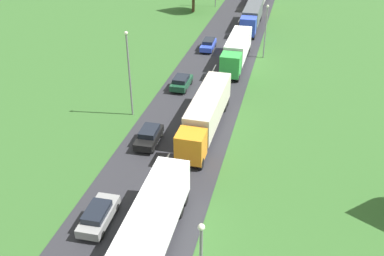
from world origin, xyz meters
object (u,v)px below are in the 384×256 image
(car_third, at_px, (149,136))
(lamppost_second, at_px, (129,71))
(truck_third, at_px, (237,50))
(truck_fourth, at_px, (252,16))
(car_second, at_px, (98,215))
(car_fourth, at_px, (181,82))
(lamppost_third, at_px, (266,29))
(car_fifth, at_px, (208,44))
(truck_lead, at_px, (145,239))
(truck_second, at_px, (206,112))

(car_third, height_order, lamppost_second, lamppost_second)
(truck_third, bearing_deg, truck_fourth, 90.02)
(truck_fourth, height_order, car_second, truck_fourth)
(truck_fourth, height_order, car_fourth, truck_fourth)
(truck_fourth, xyz_separation_m, lamppost_third, (3.35, -13.11, 2.09))
(car_fifth, relative_size, lamppost_second, 0.50)
(truck_lead, xyz_separation_m, car_fifth, (-4.45, 40.17, -1.28))
(car_fifth, bearing_deg, truck_lead, -83.68)
(car_third, bearing_deg, lamppost_second, 125.75)
(truck_lead, bearing_deg, car_second, 150.70)
(truck_fourth, xyz_separation_m, car_fourth, (-5.20, -25.77, -1.22))
(car_second, bearing_deg, car_fifth, 89.82)
(car_second, distance_m, car_fourth, 23.76)
(car_third, bearing_deg, truck_third, 77.13)
(truck_lead, distance_m, car_fifth, 40.43)
(truck_third, xyz_separation_m, car_fourth, (-5.20, -9.17, -1.23))
(car_second, distance_m, car_fifth, 37.61)
(car_third, relative_size, car_fifth, 0.92)
(truck_fourth, bearing_deg, lamppost_second, -104.47)
(truck_lead, relative_size, car_third, 3.37)
(car_second, height_order, lamppost_third, lamppost_third)
(truck_second, height_order, car_fifth, truck_second)
(lamppost_second, bearing_deg, truck_fourth, 75.53)
(truck_third, height_order, car_third, truck_third)
(truck_lead, distance_m, lamppost_second, 20.71)
(car_fourth, bearing_deg, car_second, -89.47)
(car_second, height_order, car_fifth, car_second)
(car_fourth, bearing_deg, truck_second, -60.82)
(truck_fourth, relative_size, lamppost_second, 1.38)
(truck_second, xyz_separation_m, lamppost_second, (-8.35, 1.34, 2.98))
(car_third, xyz_separation_m, lamppost_third, (8.31, 25.23, 3.32))
(truck_third, distance_m, car_fifth, 6.86)
(car_third, bearing_deg, truck_lead, -71.70)
(car_fourth, bearing_deg, lamppost_third, 55.99)
(truck_second, xyz_separation_m, car_third, (-4.72, -3.70, -1.25))
(car_third, height_order, lamppost_third, lamppost_third)
(truck_lead, height_order, lamppost_third, lamppost_third)
(lamppost_second, bearing_deg, car_fifth, 80.09)
(car_third, distance_m, car_fourth, 12.57)
(truck_fourth, relative_size, car_third, 2.98)
(lamppost_second, bearing_deg, car_fourth, 65.71)
(truck_fourth, bearing_deg, car_fourth, -101.40)
(lamppost_third, bearing_deg, truck_fourth, 104.31)
(truck_third, height_order, truck_fourth, truck_third)
(truck_lead, height_order, car_fifth, truck_lead)
(truck_third, xyz_separation_m, car_second, (-4.98, -32.93, -1.24))
(truck_third, distance_m, car_second, 33.33)
(truck_lead, xyz_separation_m, truck_second, (0.17, 17.45, -0.02))
(truck_lead, bearing_deg, car_fifth, 96.32)
(car_fifth, bearing_deg, lamppost_second, -99.91)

